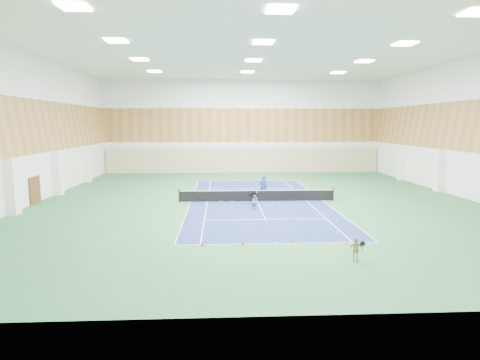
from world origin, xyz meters
name	(u,v)px	position (x,y,z in m)	size (l,w,h in m)	color
ground	(257,201)	(0.00, 0.00, 0.00)	(40.00, 40.00, 0.00)	#296039
room_shell	(257,128)	(0.00, 0.00, 6.00)	(36.00, 40.00, 12.00)	white
wood_cladding	(257,103)	(0.00, 0.00, 8.00)	(36.00, 40.00, 8.00)	#AA743F
ceiling_light_grid	(258,53)	(0.00, 0.00, 11.92)	(21.40, 25.40, 0.06)	white
court_surface	(257,201)	(0.00, 0.00, 0.01)	(10.97, 23.77, 0.01)	navy
tennis_balls_scatter	(257,201)	(0.00, 0.00, 0.05)	(10.57, 22.77, 0.07)	yellow
tennis_net	(257,195)	(0.00, 0.00, 0.55)	(12.80, 0.10, 1.10)	black
back_curtain	(243,160)	(0.00, 19.75, 1.60)	(35.40, 0.16, 3.20)	#C6B793
door_left_b	(35,190)	(-17.92, 0.00, 1.10)	(0.08, 1.80, 2.20)	#593319
coach	(263,186)	(0.69, 1.65, 0.98)	(0.72, 0.47, 1.96)	navy
child_court	(255,202)	(-0.42, -3.08, 0.54)	(0.52, 0.41, 1.07)	gray
child_apron	(356,249)	(3.26, -14.78, 0.56)	(0.65, 0.27, 1.12)	#9F865B
ball_cart	(253,199)	(-0.41, -1.49, 0.49)	(0.57, 0.57, 0.98)	black
cone_svc_a	(210,219)	(-3.76, -6.45, 0.10)	(0.19, 0.19, 0.21)	#F7450D
cone_svc_b	(246,217)	(-1.31, -6.08, 0.11)	(0.20, 0.20, 0.22)	#FE410D
cone_svc_c	(293,218)	(1.80, -6.58, 0.12)	(0.22, 0.22, 0.24)	#E3450B
cone_svc_d	(312,218)	(3.13, -6.50, 0.12)	(0.21, 0.21, 0.23)	orange
cone_base_a	(202,244)	(-3.99, -12.09, 0.12)	(0.23, 0.23, 0.25)	red
cone_base_b	(243,243)	(-1.86, -12.07, 0.12)	(0.22, 0.22, 0.24)	#F5590C
cone_base_c	(293,239)	(0.93, -11.44, 0.10)	(0.19, 0.19, 0.21)	#DA410B
cone_base_d	(346,243)	(3.66, -12.21, 0.11)	(0.20, 0.20, 0.22)	orange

